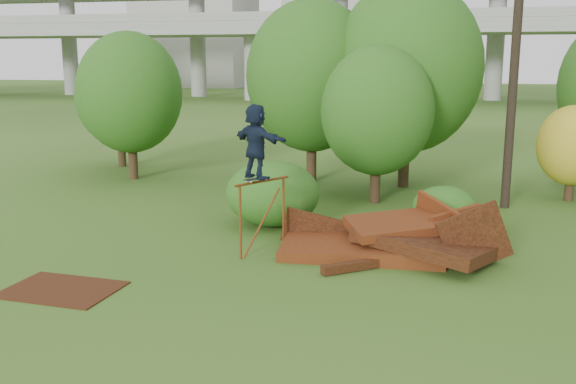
% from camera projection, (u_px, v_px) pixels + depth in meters
% --- Properties ---
extents(ground, '(240.00, 240.00, 0.00)m').
position_uv_depth(ground, '(304.00, 288.00, 13.35)').
color(ground, '#2D5116').
rests_on(ground, ground).
extents(scrap_pile, '(5.67, 3.73, 1.86)m').
position_uv_depth(scrap_pile, '(387.00, 241.00, 15.55)').
color(scrap_pile, '#481D0D').
rests_on(scrap_pile, ground).
extents(grind_rail, '(0.97, 1.51, 1.82)m').
position_uv_depth(grind_rail, '(262.00, 205.00, 15.54)').
color(grind_rail, '#63350F').
rests_on(grind_rail, ground).
extents(skateboard, '(0.51, 0.67, 0.07)m').
position_uv_depth(skateboard, '(256.00, 179.00, 15.27)').
color(skateboard, black).
rests_on(skateboard, grind_rail).
extents(skater, '(1.66, 1.32, 1.76)m').
position_uv_depth(skater, '(256.00, 141.00, 15.09)').
color(skater, '#141F33').
rests_on(skater, skateboard).
extents(flat_plate, '(2.38, 1.78, 0.03)m').
position_uv_depth(flat_plate, '(62.00, 290.00, 13.21)').
color(flat_plate, '#3C1C0D').
rests_on(flat_plate, ground).
extents(tree_0, '(4.07, 4.07, 5.75)m').
position_uv_depth(tree_0, '(130.00, 93.00, 24.82)').
color(tree_0, black).
rests_on(tree_0, ground).
extents(tree_1, '(4.97, 4.97, 6.91)m').
position_uv_depth(tree_1, '(312.00, 76.00, 24.10)').
color(tree_1, black).
rests_on(tree_1, ground).
extents(tree_2, '(3.65, 3.65, 5.14)m').
position_uv_depth(tree_2, '(377.00, 111.00, 20.68)').
color(tree_2, black).
rests_on(tree_2, ground).
extents(tree_3, '(5.39, 5.39, 7.48)m').
position_uv_depth(tree_3, '(407.00, 67.00, 23.10)').
color(tree_3, black).
rests_on(tree_3, ground).
extents(tree_4, '(2.32, 2.32, 3.21)m').
position_uv_depth(tree_4, '(573.00, 146.00, 21.20)').
color(tree_4, black).
rests_on(tree_4, ground).
extents(tree_6, '(3.73, 3.73, 5.21)m').
position_uv_depth(tree_6, '(119.00, 97.00, 27.87)').
color(tree_6, black).
rests_on(tree_6, ground).
extents(shrub_left, '(2.69, 2.48, 1.86)m').
position_uv_depth(shrub_left, '(273.00, 194.00, 18.20)').
color(shrub_left, '#174D14').
rests_on(shrub_left, ground).
extents(shrub_right, '(1.79, 1.64, 1.27)m').
position_uv_depth(shrub_right, '(444.00, 209.00, 17.64)').
color(shrub_right, '#174D14').
rests_on(shrub_right, ground).
extents(utility_pole, '(1.40, 0.28, 10.61)m').
position_uv_depth(utility_pole, '(517.00, 35.00, 19.50)').
color(utility_pole, black).
rests_on(utility_pole, ground).
extents(freeway_overpass, '(160.00, 15.00, 13.70)m').
position_uv_depth(freeway_overpass, '(416.00, 7.00, 71.33)').
color(freeway_overpass, gray).
rests_on(freeway_overpass, ground).
extents(building_right, '(14.00, 14.00, 28.00)m').
position_uv_depth(building_right, '(330.00, 4.00, 111.36)').
color(building_right, '#9E9E99').
rests_on(building_right, ground).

